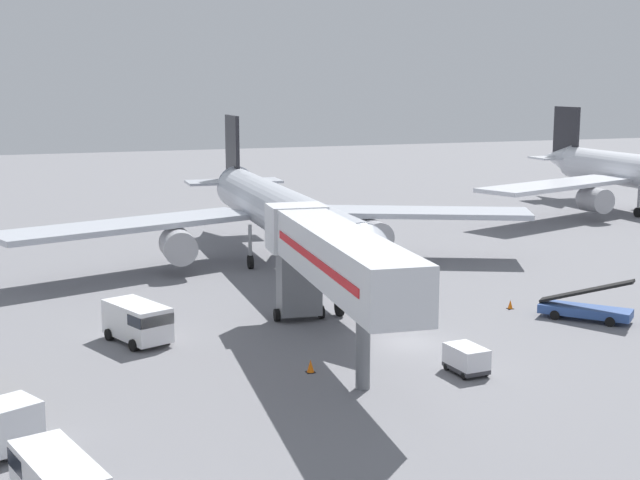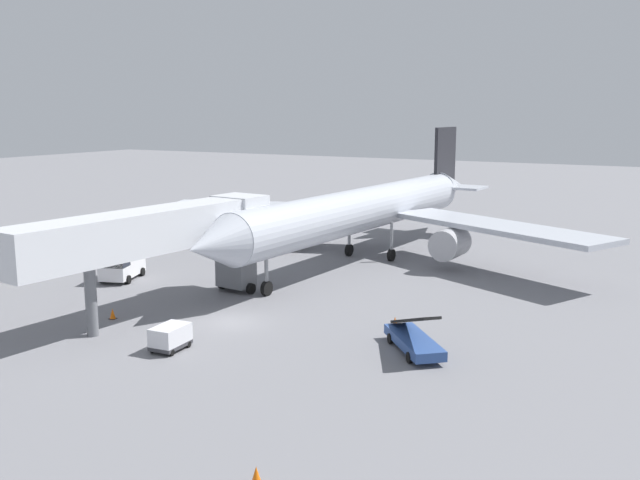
# 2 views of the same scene
# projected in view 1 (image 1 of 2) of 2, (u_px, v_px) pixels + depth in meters

# --- Properties ---
(ground_plane) EXTENTS (300.00, 300.00, 0.00)m
(ground_plane) POSITION_uv_depth(u_px,v_px,m) (409.00, 342.00, 50.16)
(ground_plane) COLOR slate
(airplane_at_gate) EXTENTS (43.91, 45.80, 11.54)m
(airplane_at_gate) POSITION_uv_depth(u_px,v_px,m) (278.00, 212.00, 69.34)
(airplane_at_gate) COLOR #B7BCC6
(airplane_at_gate) RESTS_ON ground
(jet_bridge) EXTENTS (5.38, 20.82, 7.16)m
(jet_bridge) POSITION_uv_depth(u_px,v_px,m) (330.00, 256.00, 47.14)
(jet_bridge) COLOR silver
(jet_bridge) RESTS_ON ground
(belt_loader_truck) EXTENTS (4.97, 5.35, 2.83)m
(belt_loader_truck) POSITION_uv_depth(u_px,v_px,m) (585.00, 308.00, 54.64)
(belt_loader_truck) COLOR #2D4C8E
(belt_loader_truck) RESTS_ON ground
(service_van_mid_right) EXTENTS (3.53, 4.97, 2.25)m
(service_van_mid_right) POSITION_uv_depth(u_px,v_px,m) (138.00, 321.00, 49.75)
(service_van_mid_right) COLOR white
(service_van_mid_right) RESTS_ON ground
(baggage_cart_near_right) EXTENTS (1.60, 2.37, 1.41)m
(baggage_cart_near_right) POSITION_uv_depth(u_px,v_px,m) (466.00, 358.00, 44.54)
(baggage_cart_near_right) COLOR #38383D
(baggage_cart_near_right) RESTS_ON ground
(safety_cone_alpha) EXTENTS (0.45, 0.45, 0.68)m
(safety_cone_alpha) POSITION_uv_depth(u_px,v_px,m) (311.00, 366.00, 44.74)
(safety_cone_alpha) COLOR black
(safety_cone_alpha) RESTS_ON ground
(safety_cone_charlie) EXTENTS (0.39, 0.39, 0.60)m
(safety_cone_charlie) POSITION_uv_depth(u_px,v_px,m) (510.00, 304.00, 57.42)
(safety_cone_charlie) COLOR black
(safety_cone_charlie) RESTS_ON ground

